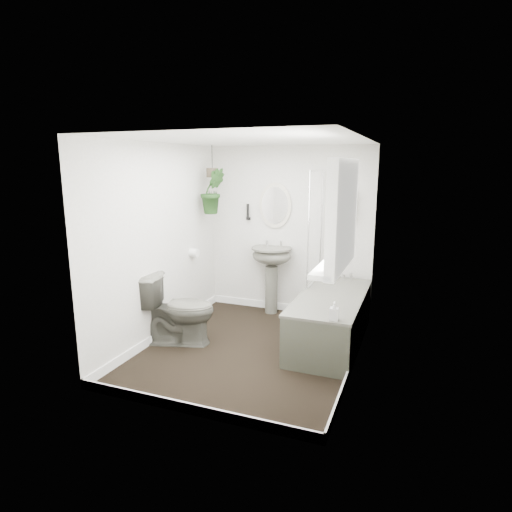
% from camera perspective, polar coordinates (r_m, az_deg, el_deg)
% --- Properties ---
extents(floor, '(2.30, 2.80, 0.02)m').
position_cam_1_polar(floor, '(4.98, -0.64, -12.36)').
color(floor, black).
rests_on(floor, ground).
extents(ceiling, '(2.30, 2.80, 0.02)m').
position_cam_1_polar(ceiling, '(4.54, -0.71, 15.37)').
color(ceiling, white).
rests_on(ceiling, ground).
extents(wall_back, '(2.30, 0.02, 2.30)m').
position_cam_1_polar(wall_back, '(5.93, 4.39, 3.34)').
color(wall_back, silver).
rests_on(wall_back, ground).
extents(wall_front, '(2.30, 0.02, 2.30)m').
position_cam_1_polar(wall_front, '(3.38, -9.56, -3.54)').
color(wall_front, silver).
rests_on(wall_front, ground).
extents(wall_left, '(0.02, 2.80, 2.30)m').
position_cam_1_polar(wall_left, '(5.15, -12.74, 1.74)').
color(wall_left, silver).
rests_on(wall_left, ground).
extents(wall_right, '(0.02, 2.80, 2.30)m').
position_cam_1_polar(wall_right, '(4.33, 13.73, -0.26)').
color(wall_right, silver).
rests_on(wall_right, ground).
extents(skirting, '(2.30, 2.80, 0.10)m').
position_cam_1_polar(skirting, '(4.95, -0.64, -11.73)').
color(skirting, white).
rests_on(skirting, floor).
extents(bathtub, '(0.72, 1.72, 0.58)m').
position_cam_1_polar(bathtub, '(5.10, 9.95, -8.28)').
color(bathtub, '#525148').
rests_on(bathtub, floor).
extents(bath_screen, '(0.04, 0.72, 1.40)m').
position_cam_1_polar(bath_screen, '(5.39, 7.91, 3.77)').
color(bath_screen, silver).
rests_on(bath_screen, bathtub).
extents(shower_box, '(0.20, 0.10, 0.35)m').
position_cam_1_polar(shower_box, '(5.64, 12.11, 6.74)').
color(shower_box, white).
rests_on(shower_box, wall_back).
extents(oval_mirror, '(0.46, 0.03, 0.62)m').
position_cam_1_polar(oval_mirror, '(5.91, 2.55, 6.75)').
color(oval_mirror, beige).
rests_on(oval_mirror, wall_back).
extents(wall_sconce, '(0.04, 0.04, 0.22)m').
position_cam_1_polar(wall_sconce, '(6.05, -1.10, 5.93)').
color(wall_sconce, black).
rests_on(wall_sconce, wall_back).
extents(toilet_roll_holder, '(0.11, 0.11, 0.11)m').
position_cam_1_polar(toilet_roll_holder, '(5.76, -8.28, 0.45)').
color(toilet_roll_holder, white).
rests_on(toilet_roll_holder, wall_left).
extents(window_recess, '(0.08, 1.00, 0.90)m').
position_cam_1_polar(window_recess, '(3.58, 11.52, 5.40)').
color(window_recess, white).
rests_on(window_recess, wall_right).
extents(window_sill, '(0.18, 1.00, 0.04)m').
position_cam_1_polar(window_sill, '(3.66, 10.17, -1.07)').
color(window_sill, white).
rests_on(window_sill, wall_right).
extents(window_blinds, '(0.01, 0.86, 0.76)m').
position_cam_1_polar(window_blinds, '(3.59, 10.81, 5.45)').
color(window_blinds, white).
rests_on(window_blinds, wall_right).
extents(toilet, '(0.91, 0.67, 0.83)m').
position_cam_1_polar(toilet, '(5.07, -10.24, -6.94)').
color(toilet, '#525148').
rests_on(toilet, floor).
extents(pedestal_sink, '(0.66, 0.60, 0.95)m').
position_cam_1_polar(pedestal_sink, '(5.97, 2.06, -3.22)').
color(pedestal_sink, '#525148').
rests_on(pedestal_sink, floor).
extents(sill_plant, '(0.29, 0.27, 0.26)m').
position_cam_1_polar(sill_plant, '(3.92, 11.31, 1.98)').
color(sill_plant, black).
rests_on(sill_plant, window_sill).
extents(hanging_plant, '(0.43, 0.42, 0.60)m').
position_cam_1_polar(hanging_plant, '(5.79, -5.78, 8.61)').
color(hanging_plant, black).
rests_on(hanging_plant, ceiling).
extents(soap_bottle, '(0.09, 0.09, 0.18)m').
position_cam_1_polar(soap_bottle, '(4.21, 10.37, -7.23)').
color(soap_bottle, '#292323').
rests_on(soap_bottle, bathtub).
extents(hanging_pot, '(0.16, 0.16, 0.12)m').
position_cam_1_polar(hanging_pot, '(5.78, -5.84, 11.00)').
color(hanging_pot, '#3B3225').
rests_on(hanging_pot, ceiling).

